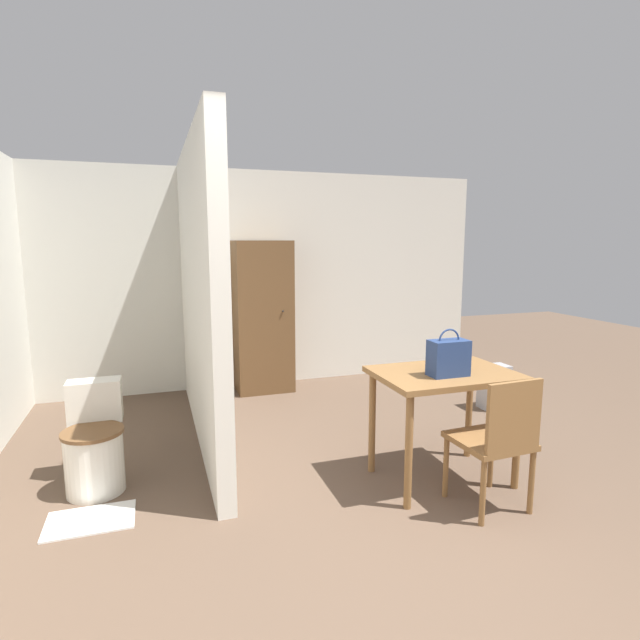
% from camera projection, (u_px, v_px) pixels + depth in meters
% --- Properties ---
extents(wall_back, '(5.71, 0.12, 2.50)m').
position_uv_depth(wall_back, '(252.00, 280.00, 5.86)').
color(wall_back, silver).
rests_on(wall_back, ground_plane).
extents(partition_wall, '(0.12, 2.87, 2.50)m').
position_uv_depth(partition_wall, '(199.00, 295.00, 4.23)').
color(partition_wall, silver).
rests_on(partition_wall, ground_plane).
extents(dining_table, '(0.96, 0.67, 0.80)m').
position_uv_depth(dining_table, '(444.00, 387.00, 3.50)').
color(dining_table, brown).
rests_on(dining_table, ground_plane).
extents(wooden_chair, '(0.45, 0.45, 0.88)m').
position_uv_depth(wooden_chair, '(497.00, 438.00, 3.12)').
color(wooden_chair, brown).
rests_on(wooden_chair, ground_plane).
extents(toilet, '(0.40, 0.55, 0.72)m').
position_uv_depth(toilet, '(95.00, 446.00, 3.44)').
color(toilet, silver).
rests_on(toilet, ground_plane).
extents(handbag, '(0.27, 0.14, 0.32)m').
position_uv_depth(handbag, '(448.00, 357.00, 3.36)').
color(handbag, navy).
rests_on(handbag, dining_table).
extents(wooden_cabinet, '(0.63, 0.49, 1.71)m').
position_uv_depth(wooden_cabinet, '(263.00, 317.00, 5.65)').
color(wooden_cabinet, brown).
rests_on(wooden_cabinet, ground_plane).
extents(bath_mat, '(0.51, 0.34, 0.01)m').
position_uv_depth(bath_mat, '(90.00, 520.00, 3.06)').
color(bath_mat, silver).
rests_on(bath_mat, ground_plane).
extents(space_heater, '(0.28, 0.20, 0.45)m').
position_uv_depth(space_heater, '(494.00, 387.00, 5.10)').
color(space_heater, '#9E9EA3').
rests_on(space_heater, ground_plane).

